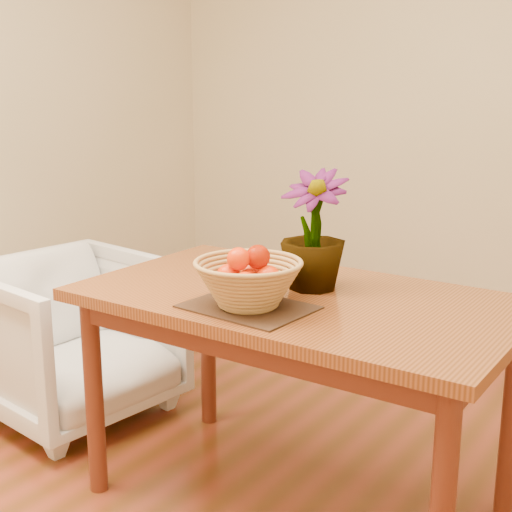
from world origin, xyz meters
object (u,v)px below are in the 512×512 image
Objects in this scene: table at (297,320)px; potted_plant at (313,230)px; armchair at (73,330)px; wicker_basket at (248,285)px.

potted_plant reaches higher than table.
armchair is at bearing 173.16° from potted_plant.
wicker_basket is 0.84× the size of potted_plant.
wicker_basket is 1.22m from armchair.
wicker_basket is at bearing -108.22° from potted_plant.
wicker_basket reaches higher than armchair.
potted_plant is 0.51× the size of armchair.
potted_plant is at bearing 79.60° from wicker_basket.
wicker_basket is 0.32m from potted_plant.
table is at bearing -85.78° from armchair.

